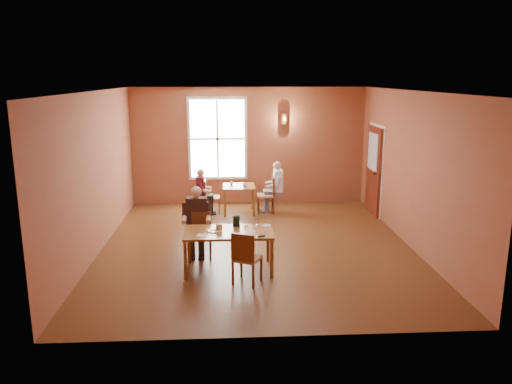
{
  "coord_description": "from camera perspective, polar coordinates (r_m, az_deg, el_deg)",
  "views": [
    {
      "loc": [
        -0.54,
        -9.29,
        3.27
      ],
      "look_at": [
        0.0,
        0.2,
        1.05
      ],
      "focal_mm": 35.0,
      "sensor_mm": 36.0,
      "label": 1
    }
  ],
  "objects": [
    {
      "name": "window",
      "position": [
        12.84,
        -4.42,
        6.08
      ],
      "size": [
        1.36,
        0.1,
        1.96
      ],
      "primitive_type": "cube",
      "color": "white",
      "rests_on": "wall_back"
    },
    {
      "name": "cup_a",
      "position": [
        11.95,
        -1.24,
        0.82
      ],
      "size": [
        0.12,
        0.12,
        0.09
      ],
      "primitive_type": "imported",
      "rotation": [
        0.0,
        0.0,
        0.03
      ],
      "color": "silver",
      "rests_on": "second_table"
    },
    {
      "name": "chair_diner_white",
      "position": [
        12.15,
        1.11,
        -0.29
      ],
      "size": [
        0.4,
        0.4,
        0.9
      ],
      "primitive_type": null,
      "rotation": [
        0.0,
        0.0,
        1.57
      ],
      "color": "#5D2C17",
      "rests_on": "ground"
    },
    {
      "name": "chair_empty",
      "position": [
        8.05,
        -1.02,
        -7.45
      ],
      "size": [
        0.52,
        0.52,
        0.88
      ],
      "primitive_type": null,
      "rotation": [
        0.0,
        0.0,
        -0.43
      ],
      "color": "#4F3016",
      "rests_on": "ground"
    },
    {
      "name": "wall_sconce",
      "position": [
        12.82,
        3.24,
        8.33
      ],
      "size": [
        0.16,
        0.16,
        0.28
      ],
      "primitive_type": "cylinder",
      "color": "brown",
      "rests_on": "wall_back"
    },
    {
      "name": "wall_back",
      "position": [
        12.93,
        -0.84,
        5.27
      ],
      "size": [
        6.0,
        0.04,
        3.0
      ],
      "primitive_type": "cube",
      "color": "brown",
      "rests_on": "ground"
    },
    {
      "name": "wall_front",
      "position": [
        6.08,
        1.99,
        -3.78
      ],
      "size": [
        6.0,
        0.04,
        3.0
      ],
      "primitive_type": "cube",
      "color": "brown",
      "rests_on": "ground"
    },
    {
      "name": "chair_diner_maroon",
      "position": [
        12.13,
        -5.03,
        -0.54
      ],
      "size": [
        0.36,
        0.36,
        0.83
      ],
      "primitive_type": null,
      "rotation": [
        0.0,
        0.0,
        -1.57
      ],
      "color": "#472D18",
      "rests_on": "ground"
    },
    {
      "name": "menu_stand",
      "position": [
        8.71,
        -2.26,
        -3.36
      ],
      "size": [
        0.13,
        0.1,
        0.19
      ],
      "primitive_type": "cube",
      "rotation": [
        0.0,
        0.0,
        0.37
      ],
      "color": "black",
      "rests_on": "main_table"
    },
    {
      "name": "main_table",
      "position": [
        8.6,
        -3.14,
        -6.72
      ],
      "size": [
        1.5,
        0.84,
        0.7
      ],
      "primitive_type": null,
      "color": "brown",
      "rests_on": "ground"
    },
    {
      "name": "diner_main",
      "position": [
        9.12,
        -6.32,
        -3.81
      ],
      "size": [
        0.5,
        0.5,
        1.25
      ],
      "primitive_type": null,
      "rotation": [
        0.0,
        0.0,
        3.14
      ],
      "color": "#3D241C",
      "rests_on": "ground"
    },
    {
      "name": "sandwich",
      "position": [
        8.51,
        -4.25,
        -4.13
      ],
      "size": [
        0.11,
        0.11,
        0.1
      ],
      "primitive_type": "cube",
      "rotation": [
        0.0,
        0.0,
        0.57
      ],
      "color": "tan",
      "rests_on": "main_table"
    },
    {
      "name": "plate_food",
      "position": [
        8.51,
        -4.77,
        -4.37
      ],
      "size": [
        0.29,
        0.29,
        0.03
      ],
      "primitive_type": "cylinder",
      "rotation": [
        0.0,
        0.0,
        0.19
      ],
      "color": "silver",
      "rests_on": "main_table"
    },
    {
      "name": "diner_white",
      "position": [
        12.11,
        1.25,
        0.42
      ],
      "size": [
        0.48,
        0.48,
        1.21
      ],
      "primitive_type": null,
      "rotation": [
        0.0,
        0.0,
        1.57
      ],
      "color": "silver",
      "rests_on": "ground"
    },
    {
      "name": "second_table",
      "position": [
        12.14,
        -1.96,
        -0.84
      ],
      "size": [
        0.77,
        0.77,
        0.68
      ],
      "primitive_type": null,
      "color": "brown",
      "rests_on": "ground"
    },
    {
      "name": "goblet_c",
      "position": [
        8.29,
        -1.11,
        -4.31
      ],
      "size": [
        0.09,
        0.09,
        0.17
      ],
      "primitive_type": null,
      "rotation": [
        0.0,
        0.0,
        -0.38
      ],
      "color": "white",
      "rests_on": "main_table"
    },
    {
      "name": "chair_diner_main",
      "position": [
        9.21,
        -6.28,
        -5.02
      ],
      "size": [
        0.36,
        0.36,
        0.82
      ],
      "primitive_type": null,
      "rotation": [
        0.0,
        0.0,
        3.14
      ],
      "color": "brown",
      "rests_on": "ground"
    },
    {
      "name": "ground",
      "position": [
        9.87,
        0.07,
        -6.21
      ],
      "size": [
        6.0,
        7.0,
        0.01
      ],
      "primitive_type": "cube",
      "color": "brown",
      "rests_on": "ground"
    },
    {
      "name": "ceiling",
      "position": [
        9.31,
        0.07,
        11.48
      ],
      "size": [
        6.0,
        7.0,
        0.04
      ],
      "primitive_type": "cube",
      "color": "white",
      "rests_on": "wall_back"
    },
    {
      "name": "sunglasses",
      "position": [
        8.2,
        0.66,
        -5.05
      ],
      "size": [
        0.12,
        0.1,
        0.02
      ],
      "primitive_type": "cube",
      "rotation": [
        0.0,
        0.0,
        0.57
      ],
      "color": "black",
      "rests_on": "main_table"
    },
    {
      "name": "napkin",
      "position": [
        8.3,
        -6.2,
        -4.94
      ],
      "size": [
        0.2,
        0.2,
        0.01
      ],
      "primitive_type": "cube",
      "rotation": [
        0.0,
        0.0,
        -0.26
      ],
      "color": "white",
      "rests_on": "main_table"
    },
    {
      "name": "knife",
      "position": [
        8.22,
        -3.74,
        -5.08
      ],
      "size": [
        0.17,
        0.06,
        0.0
      ],
      "primitive_type": "cube",
      "rotation": [
        0.0,
        0.0,
        -0.29
      ],
      "color": "silver",
      "rests_on": "main_table"
    },
    {
      "name": "side_plate",
      "position": [
        8.76,
        1.22,
        -3.88
      ],
      "size": [
        0.18,
        0.18,
        0.01
      ],
      "primitive_type": "cylinder",
      "rotation": [
        0.0,
        0.0,
        -0.11
      ],
      "color": "white",
      "rests_on": "main_table"
    },
    {
      "name": "cup_b",
      "position": [
        12.17,
        -2.83,
        1.01
      ],
      "size": [
        0.1,
        0.1,
        0.08
      ],
      "primitive_type": "imported",
      "rotation": [
        0.0,
        0.0,
        0.12
      ],
      "color": "white",
      "rests_on": "second_table"
    },
    {
      "name": "goblet_a",
      "position": [
        8.58,
        -0.01,
        -3.66
      ],
      "size": [
        0.09,
        0.09,
        0.17
      ],
      "primitive_type": null,
      "rotation": [
        0.0,
        0.0,
        0.43
      ],
      "color": "white",
      "rests_on": "main_table"
    },
    {
      "name": "door",
      "position": [
        12.31,
        13.24,
        2.4
      ],
      "size": [
        0.12,
        1.04,
        2.1
      ],
      "primitive_type": "cube",
      "color": "maroon",
      "rests_on": "ground"
    },
    {
      "name": "wall_left",
      "position": [
        9.78,
        -17.78,
        2.08
      ],
      "size": [
        0.04,
        7.0,
        3.0
      ],
      "primitive_type": "cube",
      "color": "brown",
      "rests_on": "ground"
    },
    {
      "name": "diner_maroon",
      "position": [
        12.1,
        -5.18,
        0.04
      ],
      "size": [
        0.43,
        0.43,
        1.08
      ],
      "primitive_type": null,
      "rotation": [
        0.0,
        0.0,
        -1.57
      ],
      "color": "maroon",
      "rests_on": "ground"
    },
    {
      "name": "wall_right",
      "position": [
        10.1,
        17.33,
        2.45
      ],
      "size": [
        0.04,
        7.0,
        3.0
      ],
      "primitive_type": "cube",
      "color": "brown",
      "rests_on": "ground"
    }
  ]
}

